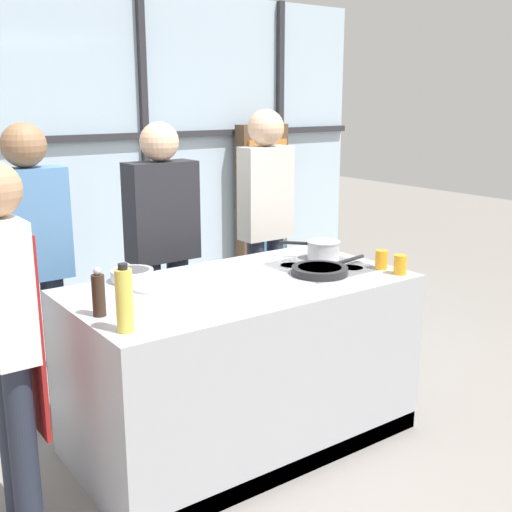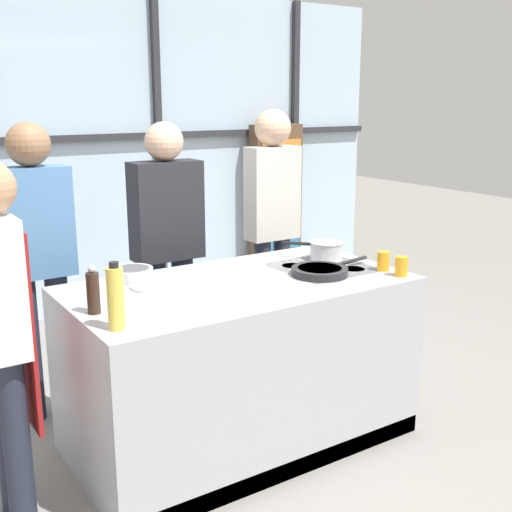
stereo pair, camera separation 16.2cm
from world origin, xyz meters
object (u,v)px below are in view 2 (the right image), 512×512
object	(u,v)px
pepper_grinder	(93,292)
juice_glass_far	(383,261)
saucepan	(326,250)
white_plate	(154,286)
juice_glass_near	(401,266)
spectator_center_right	(272,215)
frying_pan	(321,271)
oil_bottle	(116,298)
mixing_bowl	(132,273)
spectator_far_left	(37,253)
spectator_center_left	(167,240)
chef	(2,321)

from	to	relation	value
pepper_grinder	juice_glass_far	xyz separation A→B (m)	(1.63, -0.18, -0.05)
juice_glass_far	saucepan	bearing A→B (deg)	107.53
saucepan	juice_glass_far	distance (m)	0.39
white_plate	juice_glass_near	distance (m)	1.34
spectator_center_right	frying_pan	world-z (taller)	spectator_center_right
oil_bottle	mixing_bowl	bearing A→B (deg)	62.58
oil_bottle	white_plate	bearing A→B (deg)	51.00
spectator_far_left	juice_glass_far	size ratio (longest dim) A/B	16.03
spectator_center_left	spectator_center_right	size ratio (longest dim) A/B	0.96
spectator_far_left	frying_pan	xyz separation A→B (m)	(1.27, -1.00, -0.07)
saucepan	juice_glass_near	size ratio (longest dim) A/B	2.85
chef	oil_bottle	bearing A→B (deg)	55.80
white_plate	oil_bottle	size ratio (longest dim) A/B	0.85
pepper_grinder	saucepan	bearing A→B (deg)	7.18
spectator_far_left	spectator_center_right	bearing A→B (deg)	-180.00
chef	spectator_center_right	size ratio (longest dim) A/B	0.91
saucepan	mixing_bowl	xyz separation A→B (m)	(-1.15, 0.23, -0.02)
spectator_far_left	juice_glass_near	xyz separation A→B (m)	(1.63, -1.26, -0.04)
saucepan	spectator_far_left	bearing A→B (deg)	153.62
mixing_bowl	white_plate	bearing A→B (deg)	-77.33
chef	juice_glass_far	xyz separation A→B (m)	(2.02, -0.20, 0.02)
spectator_center_right	spectator_far_left	bearing A→B (deg)	0.00
saucepan	mixing_bowl	bearing A→B (deg)	168.55
chef	saucepan	world-z (taller)	chef
frying_pan	juice_glass_near	bearing A→B (deg)	-36.00
spectator_center_left	juice_glass_far	bearing A→B (deg)	125.86
spectator_center_left	juice_glass_far	xyz separation A→B (m)	(0.81, -1.12, -0.01)
chef	juice_glass_far	bearing A→B (deg)	84.33
juice_glass_far	frying_pan	bearing A→B (deg)	161.47
spectator_center_left	oil_bottle	distance (m)	1.44
white_plate	frying_pan	bearing A→B (deg)	-18.67
saucepan	mixing_bowl	size ratio (longest dim) A/B	1.38
frying_pan	pepper_grinder	distance (m)	1.28
oil_bottle	juice_glass_near	bearing A→B (deg)	-2.33
oil_bottle	frying_pan	bearing A→B (deg)	8.75
spectator_far_left	juice_glass_far	distance (m)	1.98
spectator_center_right	spectator_center_left	bearing A→B (deg)	0.00
frying_pan	white_plate	world-z (taller)	frying_pan
spectator_far_left	mixing_bowl	world-z (taller)	spectator_far_left
frying_pan	saucepan	world-z (taller)	saucepan
pepper_grinder	oil_bottle	bearing A→B (deg)	-87.75
oil_bottle	juice_glass_far	bearing A→B (deg)	2.62
spectator_center_left	pepper_grinder	world-z (taller)	spectator_center_left
spectator_far_left	mixing_bowl	size ratio (longest dim) A/B	7.72
juice_glass_far	chef	bearing A→B (deg)	174.33
oil_bottle	pepper_grinder	size ratio (longest dim) A/B	1.30
spectator_center_right	white_plate	distance (m)	1.43
spectator_center_right	saucepan	xyz separation A→B (m)	(-0.13, -0.75, -0.09)
spectator_center_left	juice_glass_far	distance (m)	1.38
mixing_bowl	juice_glass_far	world-z (taller)	juice_glass_far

